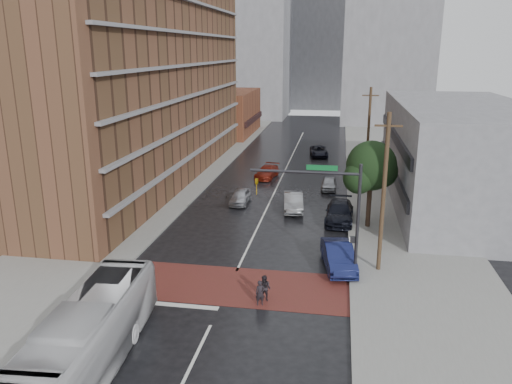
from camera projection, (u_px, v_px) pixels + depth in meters
The scene contains 24 objects.
ground at pixel (228, 289), 29.06m from camera, with size 160.00×160.00×0.00m, color black.
crosswalk at pixel (230, 285), 29.53m from camera, with size 14.00×5.00×0.02m, color maroon.
sidewalk_west at pixel (175, 176), 54.57m from camera, with size 9.00×90.00×0.15m, color gray.
sidewalk_east at pixel (391, 186), 50.89m from camera, with size 9.00×90.00×0.15m, color gray.
apartment_block at pixel (142, 44), 50.18m from camera, with size 10.00×44.00×28.00m, color brown.
storefront_west at pixel (228, 113), 81.19m from camera, with size 8.00×16.00×7.00m, color brown.
building_east at pixel (458, 154), 44.14m from camera, with size 11.00×26.00×9.00m, color gray.
distant_tower_west at pixel (244, 36), 100.81m from camera, with size 18.00×16.00×32.00m, color gray.
distant_tower_east at pixel (389, 23), 90.10m from camera, with size 16.00×14.00×36.00m, color gray.
distant_tower_center at pixel (317, 56), 115.79m from camera, with size 12.00×10.00×24.00m, color gray.
street_tree at pixel (371, 169), 37.80m from camera, with size 4.20×4.10×6.90m.
signal_mast at pixel (333, 204), 29.19m from camera, with size 6.50×0.30×7.20m.
utility_pole_near at pixel (384, 193), 30.02m from camera, with size 1.60×0.26×10.00m.
utility_pole_far at pixel (368, 137), 48.98m from camera, with size 1.60×0.26×10.00m.
transit_bus at pixel (88, 338), 21.37m from camera, with size 2.64×11.27×3.14m, color silver.
pedestrian_a at pixel (260, 293), 27.09m from camera, with size 0.52×0.34×1.43m, color black.
pedestrian_b at pixel (265, 288), 27.57m from camera, with size 0.73×0.57×1.49m, color black.
car_travel_a at pixel (240, 197), 45.05m from camera, with size 1.53×3.80×1.29m, color #B4B6BD.
car_travel_b at pixel (293, 202), 43.10m from camera, with size 1.61×4.63×1.53m, color #94979B.
car_travel_c at pixel (267, 172), 54.09m from camera, with size 1.82×4.49×1.30m, color maroon.
suv_travel at pixel (319, 151), 65.08m from camera, with size 2.19×4.75×1.32m, color black.
car_parked_near at pixel (338, 256), 31.69m from camera, with size 1.73×4.96×1.63m, color #151B4A.
car_parked_mid at pixel (339, 212), 40.30m from camera, with size 2.19×5.39×1.56m, color black.
car_parked_far at pixel (329, 183), 49.62m from camera, with size 1.49×3.71×1.26m, color #9B9DA2.
Camera 1 is at (6.00, -25.72, 13.47)m, focal length 35.00 mm.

